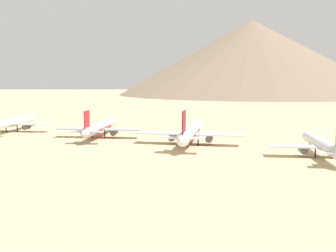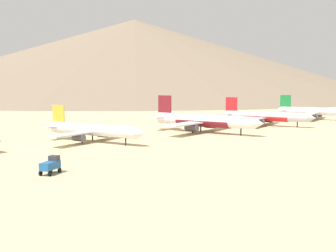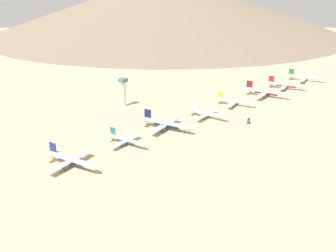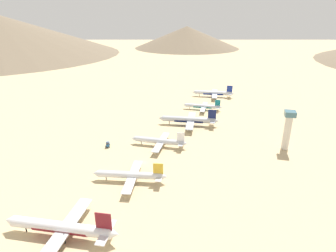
% 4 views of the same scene
% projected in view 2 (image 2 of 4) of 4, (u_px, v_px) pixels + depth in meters
% --- Properties ---
extents(ground_plane, '(1995.68, 1995.68, 0.00)m').
position_uv_depth(ground_plane, '(32.00, 150.00, 123.28)').
color(ground_plane, tan).
extents(parked_jet_4, '(43.12, 35.25, 12.46)m').
position_uv_depth(parked_jet_4, '(92.00, 130.00, 140.46)').
color(parked_jet_4, silver).
rests_on(parked_jet_4, ground).
extents(parked_jet_5, '(52.46, 42.67, 15.12)m').
position_uv_depth(parked_jet_5, '(202.00, 121.00, 168.45)').
color(parked_jet_5, white).
rests_on(parked_jet_5, ground).
extents(parked_jet_6, '(46.85, 38.29, 13.54)m').
position_uv_depth(parked_jet_6, '(265.00, 116.00, 197.45)').
color(parked_jet_6, '#B2B7C1').
rests_on(parked_jet_6, ground).
extents(parked_jet_7, '(47.77, 39.05, 13.81)m').
position_uv_depth(parked_jet_7, '(316.00, 112.00, 231.78)').
color(parked_jet_7, silver).
rests_on(parked_jet_7, ground).
extents(service_truck, '(4.45, 5.69, 3.90)m').
position_uv_depth(service_truck, '(51.00, 165.00, 90.57)').
color(service_truck, '#1E5999').
rests_on(service_truck, ground).
extents(desert_hill_2, '(813.05, 813.05, 130.48)m').
position_uv_depth(desert_hill_2, '(134.00, 58.00, 702.75)').
color(desert_hill_2, '#7A6854').
rests_on(desert_hill_2, ground).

